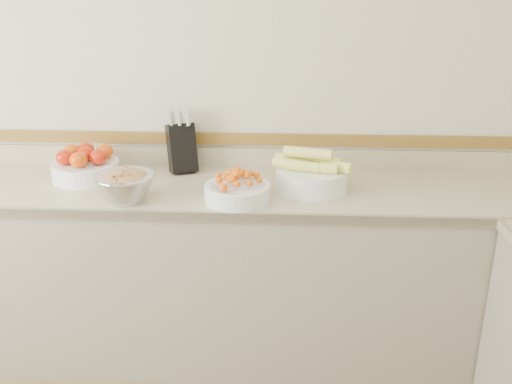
{
  "coord_description": "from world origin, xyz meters",
  "views": [
    {
      "loc": [
        0.47,
        -0.85,
        1.84
      ],
      "look_at": [
        0.35,
        1.35,
        1.0
      ],
      "focal_mm": 40.0,
      "sensor_mm": 36.0,
      "label": 1
    }
  ],
  "objects_px": {
    "cherry_tomato_bowl": "(237,190)",
    "corn_bowl": "(312,174)",
    "knife_block": "(182,146)",
    "rhubarb_bowl": "(125,185)",
    "tomato_bowl": "(85,165)"
  },
  "relations": [
    {
      "from": "cherry_tomato_bowl",
      "to": "corn_bowl",
      "type": "height_order",
      "value": "corn_bowl"
    },
    {
      "from": "knife_block",
      "to": "rhubarb_bowl",
      "type": "relative_size",
      "value": 1.21
    },
    {
      "from": "tomato_bowl",
      "to": "corn_bowl",
      "type": "height_order",
      "value": "corn_bowl"
    },
    {
      "from": "tomato_bowl",
      "to": "rhubarb_bowl",
      "type": "distance_m",
      "value": 0.4
    },
    {
      "from": "knife_block",
      "to": "tomato_bowl",
      "type": "relative_size",
      "value": 0.98
    },
    {
      "from": "rhubarb_bowl",
      "to": "corn_bowl",
      "type": "bearing_deg",
      "value": 13.43
    },
    {
      "from": "tomato_bowl",
      "to": "rhubarb_bowl",
      "type": "height_order",
      "value": "tomato_bowl"
    },
    {
      "from": "cherry_tomato_bowl",
      "to": "rhubarb_bowl",
      "type": "bearing_deg",
      "value": -176.77
    },
    {
      "from": "rhubarb_bowl",
      "to": "cherry_tomato_bowl",
      "type": "bearing_deg",
      "value": 3.23
    },
    {
      "from": "corn_bowl",
      "to": "rhubarb_bowl",
      "type": "distance_m",
      "value": 0.85
    },
    {
      "from": "rhubarb_bowl",
      "to": "knife_block",
      "type": "bearing_deg",
      "value": 67.63
    },
    {
      "from": "tomato_bowl",
      "to": "corn_bowl",
      "type": "distance_m",
      "value": 1.11
    },
    {
      "from": "corn_bowl",
      "to": "tomato_bowl",
      "type": "bearing_deg",
      "value": 175.45
    },
    {
      "from": "knife_block",
      "to": "corn_bowl",
      "type": "relative_size",
      "value": 0.87
    },
    {
      "from": "cherry_tomato_bowl",
      "to": "rhubarb_bowl",
      "type": "height_order",
      "value": "cherry_tomato_bowl"
    }
  ]
}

